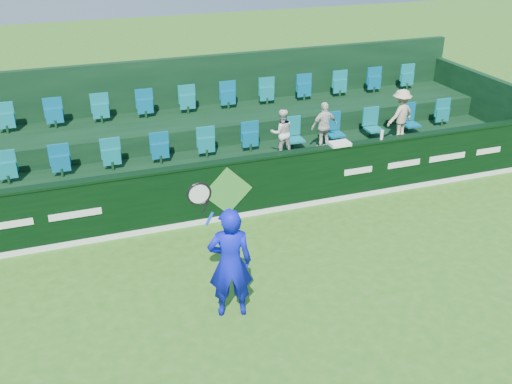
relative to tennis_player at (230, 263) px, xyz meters
name	(u,v)px	position (x,y,z in m)	size (l,w,h in m)	color
ground	(299,333)	(0.87, -0.86, -0.99)	(60.00, 60.00, 0.00)	#2D6A19
sponsor_hoarding	(226,190)	(0.87, 3.14, -0.32)	(16.00, 0.25, 1.35)	black
stand_tier_front	(213,181)	(0.87, 4.24, -0.59)	(16.00, 2.00, 0.80)	black
stand_tier_back	(193,142)	(0.87, 6.14, -0.34)	(16.00, 1.80, 1.30)	black
stand_rear	(188,116)	(0.87, 6.58, 0.22)	(16.00, 4.10, 2.60)	black
seat_row_front	(207,146)	(0.87, 4.64, 0.11)	(13.50, 0.50, 0.60)	#0E747A
seat_row_back	(188,103)	(0.87, 6.44, 0.61)	(13.50, 0.50, 0.60)	#0E747A
tennis_player	(230,263)	(0.00, 0.00, 0.00)	(1.13, 0.61, 2.60)	#0C13DA
spectator_left	(282,133)	(2.57, 4.26, 0.37)	(0.55, 0.43, 1.13)	silver
spectator_middle	(324,126)	(3.66, 4.26, 0.40)	(0.69, 0.29, 1.18)	silver
spectator_right	(400,115)	(5.74, 4.26, 0.45)	(0.83, 0.48, 1.28)	beige
towel	(340,144)	(3.50, 3.14, 0.39)	(0.46, 0.30, 0.07)	white
drinks_bottle	(382,135)	(4.56, 3.14, 0.46)	(0.07, 0.07, 0.21)	white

